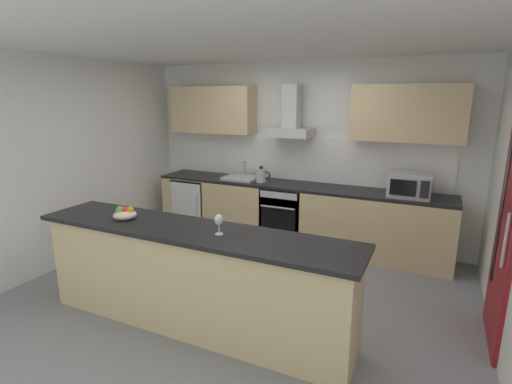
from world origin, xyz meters
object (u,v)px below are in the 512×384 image
at_px(oven, 285,214).
at_px(refrigerator, 196,204).
at_px(sink, 241,178).
at_px(range_hood, 291,120).
at_px(fruit_bowl, 125,214).
at_px(microwave, 410,185).
at_px(wine_glass, 219,221).
at_px(kettle, 261,175).

distance_m(oven, refrigerator, 1.54).
distance_m(refrigerator, sink, 0.96).
distance_m(range_hood, fruit_bowl, 2.72).
relative_size(microwave, wine_glass, 2.81).
height_order(oven, kettle, kettle).
height_order(microwave, wine_glass, microwave).
height_order(kettle, wine_glass, wine_glass).
bearing_deg(oven, kettle, -174.84).
relative_size(microwave, fruit_bowl, 2.27).
bearing_deg(sink, wine_glass, -66.73).
relative_size(refrigerator, microwave, 1.70).
relative_size(microwave, range_hood, 0.69).
xyz_separation_m(kettle, fruit_bowl, (-0.38, -2.34, 0.01)).
bearing_deg(sink, fruit_bowl, -90.59).
bearing_deg(range_hood, wine_glass, -83.19).
xyz_separation_m(refrigerator, sink, (0.82, 0.01, 0.50)).
bearing_deg(wine_glass, microwave, 60.22).
xyz_separation_m(refrigerator, microwave, (3.18, -0.03, 0.62)).
distance_m(refrigerator, range_hood, 2.06).
bearing_deg(refrigerator, fruit_bowl, -71.46).
xyz_separation_m(oven, range_hood, (-0.00, 0.13, 1.33)).
relative_size(oven, refrigerator, 0.94).
xyz_separation_m(range_hood, fruit_bowl, (-0.75, -2.50, -0.77)).
distance_m(oven, range_hood, 1.33).
distance_m(microwave, fruit_bowl, 3.34).
distance_m(oven, kettle, 0.66).
bearing_deg(kettle, microwave, 0.17).
relative_size(oven, range_hood, 1.11).
distance_m(kettle, range_hood, 0.88).
height_order(sink, fruit_bowl, sink).
relative_size(sink, range_hood, 0.69).
xyz_separation_m(microwave, range_hood, (-1.64, 0.16, 0.74)).
height_order(refrigerator, wine_glass, wine_glass).
relative_size(kettle, wine_glass, 1.62).
bearing_deg(fruit_bowl, range_hood, 73.32).
relative_size(sink, fruit_bowl, 2.27).
xyz_separation_m(refrigerator, wine_glass, (1.84, -2.36, 0.67)).
bearing_deg(range_hood, fruit_bowl, -106.68).
distance_m(microwave, sink, 2.36).
xyz_separation_m(oven, fruit_bowl, (-0.75, -2.37, 0.55)).
bearing_deg(oven, fruit_bowl, -107.54).
height_order(wine_glass, fruit_bowl, wine_glass).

